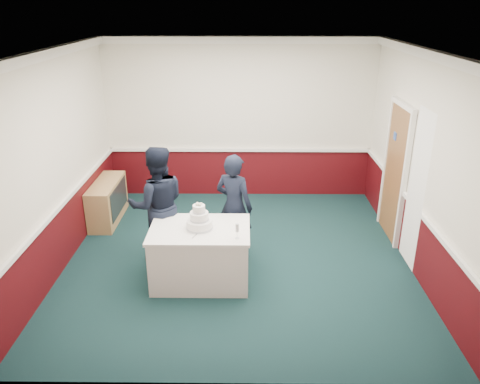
{
  "coord_description": "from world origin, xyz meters",
  "views": [
    {
      "loc": [
        0.1,
        -6.12,
        3.57
      ],
      "look_at": [
        0.04,
        -0.1,
        1.1
      ],
      "focal_mm": 35.0,
      "sensor_mm": 36.0,
      "label": 1
    }
  ],
  "objects_px": {
    "cake_table": "(201,254)",
    "cake_knife": "(196,235)",
    "sideboard": "(108,201)",
    "champagne_flute": "(237,229)",
    "person_man": "(158,205)",
    "person_woman": "(234,207)",
    "wedding_cake": "(199,221)"
  },
  "relations": [
    {
      "from": "cake_table",
      "to": "cake_knife",
      "type": "xyz_separation_m",
      "value": [
        -0.03,
        -0.2,
        0.39
      ]
    },
    {
      "from": "sideboard",
      "to": "champagne_flute",
      "type": "relative_size",
      "value": 5.85
    },
    {
      "from": "cake_knife",
      "to": "champagne_flute",
      "type": "relative_size",
      "value": 1.07
    },
    {
      "from": "champagne_flute",
      "to": "cake_table",
      "type": "bearing_deg",
      "value": 150.75
    },
    {
      "from": "cake_table",
      "to": "sideboard",
      "type": "bearing_deg",
      "value": 133.35
    },
    {
      "from": "cake_table",
      "to": "person_man",
      "type": "height_order",
      "value": "person_man"
    },
    {
      "from": "cake_table",
      "to": "cake_knife",
      "type": "bearing_deg",
      "value": -98.53
    },
    {
      "from": "champagne_flute",
      "to": "person_woman",
      "type": "height_order",
      "value": "person_woman"
    },
    {
      "from": "cake_table",
      "to": "person_woman",
      "type": "distance_m",
      "value": 0.91
    },
    {
      "from": "wedding_cake",
      "to": "cake_knife",
      "type": "xyz_separation_m",
      "value": [
        -0.03,
        -0.2,
        -0.11
      ]
    },
    {
      "from": "wedding_cake",
      "to": "person_woman",
      "type": "height_order",
      "value": "person_woman"
    },
    {
      "from": "wedding_cake",
      "to": "person_man",
      "type": "bearing_deg",
      "value": 138.62
    },
    {
      "from": "cake_knife",
      "to": "person_man",
      "type": "bearing_deg",
      "value": 149.41
    },
    {
      "from": "cake_knife",
      "to": "person_woman",
      "type": "relative_size",
      "value": 0.14
    },
    {
      "from": "wedding_cake",
      "to": "person_woman",
      "type": "bearing_deg",
      "value": 57.64
    },
    {
      "from": "wedding_cake",
      "to": "person_man",
      "type": "relative_size",
      "value": 0.21
    },
    {
      "from": "person_woman",
      "to": "sideboard",
      "type": "bearing_deg",
      "value": -0.55
    },
    {
      "from": "cake_table",
      "to": "wedding_cake",
      "type": "bearing_deg",
      "value": 90.0
    },
    {
      "from": "cake_knife",
      "to": "champagne_flute",
      "type": "distance_m",
      "value": 0.55
    },
    {
      "from": "person_woman",
      "to": "person_man",
      "type": "bearing_deg",
      "value": 34.04
    },
    {
      "from": "cake_table",
      "to": "person_man",
      "type": "relative_size",
      "value": 0.76
    },
    {
      "from": "cake_table",
      "to": "champagne_flute",
      "type": "relative_size",
      "value": 6.44
    },
    {
      "from": "person_man",
      "to": "person_woman",
      "type": "distance_m",
      "value": 1.1
    },
    {
      "from": "wedding_cake",
      "to": "person_woman",
      "type": "xyz_separation_m",
      "value": [
        0.44,
        0.69,
        -0.1
      ]
    },
    {
      "from": "sideboard",
      "to": "wedding_cake",
      "type": "bearing_deg",
      "value": -46.65
    },
    {
      "from": "sideboard",
      "to": "person_woman",
      "type": "relative_size",
      "value": 0.75
    },
    {
      "from": "cake_table",
      "to": "champagne_flute",
      "type": "bearing_deg",
      "value": -29.25
    },
    {
      "from": "champagne_flute",
      "to": "person_man",
      "type": "xyz_separation_m",
      "value": [
        -1.15,
        0.85,
        -0.06
      ]
    },
    {
      "from": "wedding_cake",
      "to": "person_man",
      "type": "distance_m",
      "value": 0.87
    },
    {
      "from": "wedding_cake",
      "to": "champagne_flute",
      "type": "bearing_deg",
      "value": -29.25
    },
    {
      "from": "sideboard",
      "to": "person_woman",
      "type": "xyz_separation_m",
      "value": [
        2.22,
        -1.2,
        0.44
      ]
    },
    {
      "from": "cake_table",
      "to": "person_woman",
      "type": "height_order",
      "value": "person_woman"
    }
  ]
}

